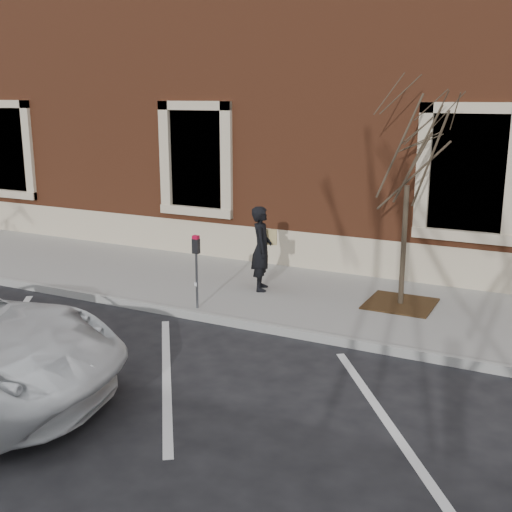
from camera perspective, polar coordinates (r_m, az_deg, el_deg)
The scene contains 9 objects.
ground at distance 11.00m, azimuth -1.42°, elevation -6.25°, with size 120.00×120.00×0.00m, color #28282B.
sidewalk_near at distance 12.46m, azimuth 2.39°, elevation -3.42°, with size 40.00×3.50×0.15m, color gray.
curb_near at distance 10.93m, azimuth -1.54°, elevation -5.96°, with size 40.00×0.12×0.15m, color #9E9E99.
parking_stripes at distance 9.26m, azimuth -7.96°, elevation -10.41°, with size 28.00×4.40×0.01m, color silver, non-canonical shape.
building_civic at distance 17.52m, azimuth 10.94°, elevation 14.42°, with size 40.00×8.62×8.00m.
man at distance 12.29m, azimuth 0.49°, elevation 0.67°, with size 0.60×0.39×1.64m, color black.
parking_meter at distance 11.23m, azimuth -5.33°, elevation -0.18°, with size 0.12×0.09×1.32m.
tree_grate at distance 11.91m, azimuth 12.70°, elevation -4.15°, with size 1.18×1.18×0.03m, color #452B16.
sapling at distance 11.37m, azimuth 13.45°, elevation 9.06°, with size 2.36×2.36×3.93m.
Camera 1 is at (4.89, -9.08, 3.82)m, focal length 45.00 mm.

